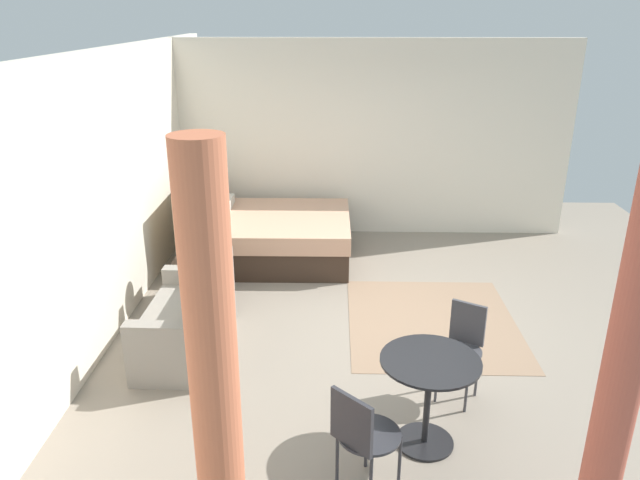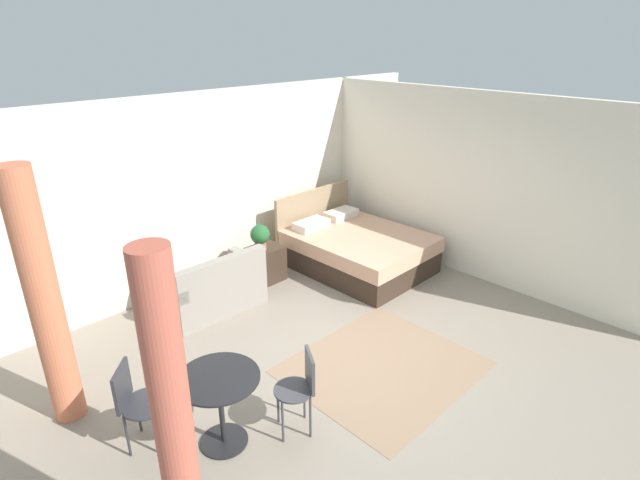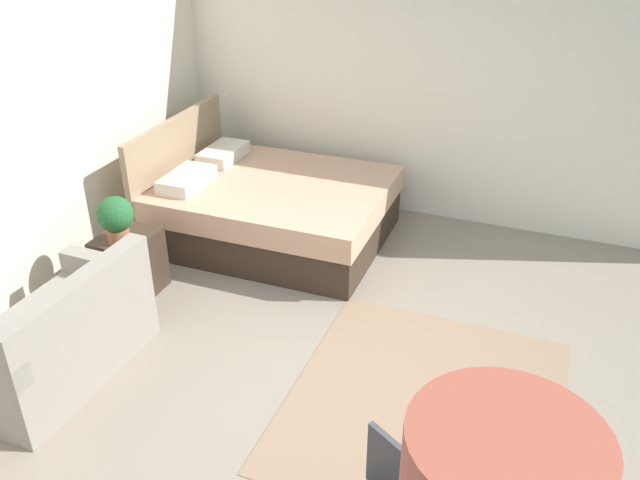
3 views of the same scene
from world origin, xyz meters
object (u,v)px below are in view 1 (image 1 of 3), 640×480
couch (190,323)px  potted_plant (192,242)px  bed (266,236)px  cafe_chair_near_couch (463,342)px  nightstand (196,280)px  balcony_table (429,385)px  cafe_chair_near_window (361,432)px

couch → potted_plant: size_ratio=3.47×
bed → cafe_chair_near_couch: size_ratio=2.51×
bed → nightstand: 1.47m
couch → nightstand: 1.07m
balcony_table → cafe_chair_near_couch: cafe_chair_near_couch is taller
couch → cafe_chair_near_couch: (-0.66, -2.47, 0.22)m
potted_plant → cafe_chair_near_couch: size_ratio=0.46×
couch → balcony_table: size_ratio=1.83×
bed → nightstand: bed is taller
bed → nightstand: (-1.31, 0.66, -0.05)m
couch → potted_plant: 1.07m
cafe_chair_near_window → cafe_chair_near_couch: bearing=-37.4°
nightstand → balcony_table: balcony_table is taller
potted_plant → cafe_chair_near_window: bearing=-148.2°
nightstand → potted_plant: size_ratio=1.39×
nightstand → cafe_chair_near_window: bearing=-148.8°
potted_plant → cafe_chair_near_couch: bearing=-121.6°
bed → cafe_chair_near_window: bed is taller
bed → potted_plant: size_ratio=5.43×
potted_plant → cafe_chair_near_couch: potted_plant is taller
couch → balcony_table: (-1.30, -2.09, 0.22)m
balcony_table → cafe_chair_near_couch: size_ratio=0.88×
nightstand → potted_plant: 0.50m
cafe_chair_near_couch → bed: bearing=33.3°
nightstand → cafe_chair_near_couch: cafe_chair_near_couch is taller
couch → nightstand: bearing=9.4°
couch → potted_plant: bearing=9.2°
couch → balcony_table: 2.47m
cafe_chair_near_window → balcony_table: bearing=-43.8°
cafe_chair_near_window → cafe_chair_near_couch: size_ratio=1.00×
potted_plant → cafe_chair_near_couch: (-1.62, -2.63, -0.24)m
bed → cafe_chair_near_window: size_ratio=2.50×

